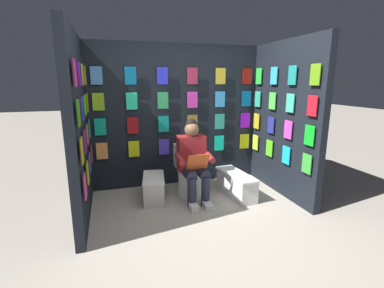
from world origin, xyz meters
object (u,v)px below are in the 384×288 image
object	(u,v)px
person_reading	(193,160)
toilet	(189,173)
comic_longbox_near	(154,188)
comic_longbox_far	(236,184)

from	to	relation	value
person_reading	toilet	bearing A→B (deg)	-89.92
comic_longbox_near	person_reading	bearing A→B (deg)	172.55
person_reading	comic_longbox_far	xyz separation A→B (m)	(-0.67, 0.05, -0.42)
person_reading	comic_longbox_far	bearing A→B (deg)	176.01
comic_longbox_far	comic_longbox_near	bearing A→B (deg)	-15.04
toilet	person_reading	bearing A→B (deg)	90.08
toilet	comic_longbox_near	bearing A→B (deg)	6.65
person_reading	comic_longbox_near	world-z (taller)	person_reading
comic_longbox_far	toilet	bearing A→B (deg)	-27.73
toilet	comic_longbox_near	world-z (taller)	toilet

